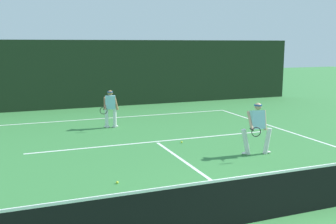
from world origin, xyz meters
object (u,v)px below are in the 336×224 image
(player_near, at_px, (257,126))
(tennis_ball_extra, at_px, (117,182))
(tennis_ball, at_px, (182,142))
(player_far, at_px, (110,107))

(player_near, relative_size, tennis_ball_extra, 24.49)
(player_near, distance_m, tennis_ball, 2.79)
(player_near, height_order, player_far, player_near)
(player_far, relative_size, tennis_ball_extra, 23.25)
(player_near, distance_m, player_far, 6.40)
(tennis_ball, height_order, tennis_ball_extra, same)
(player_far, bearing_deg, tennis_ball_extra, 90.87)
(tennis_ball, bearing_deg, player_far, 117.21)
(tennis_ball, xyz_separation_m, tennis_ball_extra, (-3.03, -3.08, 0.00))
(player_near, xyz_separation_m, tennis_ball_extra, (-4.64, -0.98, -0.85))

